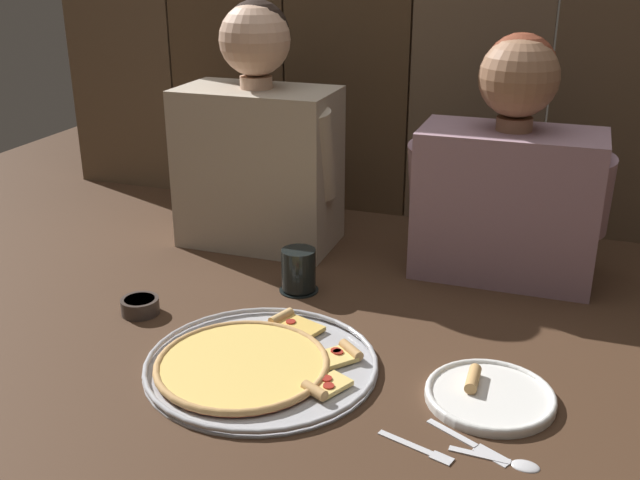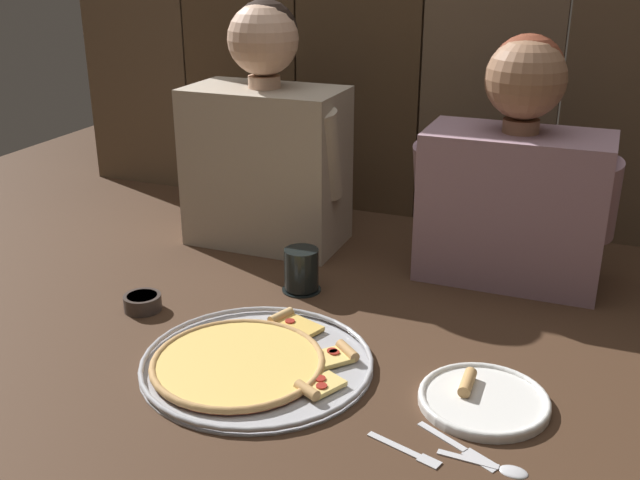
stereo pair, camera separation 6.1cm
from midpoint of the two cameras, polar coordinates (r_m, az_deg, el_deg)
name	(u,v)px [view 1 (the left image)]	position (r m, az deg, el deg)	size (l,w,h in m)	color
ground_plane	(312,343)	(1.49, -1.83, -7.88)	(3.20, 3.20, 0.00)	#422B1C
pizza_tray	(255,363)	(1.41, -6.23, -9.35)	(0.44, 0.44, 0.03)	#B2B2B7
dinner_plate	(489,395)	(1.34, 11.53, -11.54)	(0.23, 0.23, 0.03)	white
drinking_glass	(299,271)	(1.69, -2.68, -2.37)	(0.09, 0.09, 0.10)	black
dipping_bowl	(140,305)	(1.65, -14.66, -4.87)	(0.08, 0.08, 0.03)	#3D332D
table_fork	(419,448)	(1.22, 6.07, -15.54)	(0.13, 0.05, 0.01)	silver
table_knife	(468,442)	(1.24, 9.81, -14.95)	(0.15, 0.09, 0.01)	silver
table_spoon	(510,461)	(1.21, 12.90, -16.15)	(0.14, 0.03, 0.01)	silver
diner_left	(258,142)	(1.91, -5.70, 7.47)	(0.43, 0.22, 0.61)	#B2A38E
diner_right	(509,175)	(1.75, 13.29, 4.84)	(0.45, 0.22, 0.56)	gray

